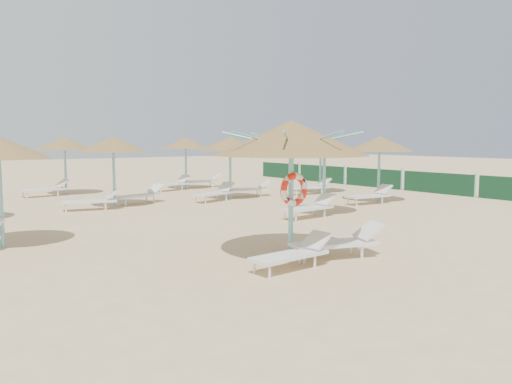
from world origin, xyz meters
TOP-DOWN VIEW (x-y plane):
  - ground at (0.00, 0.00)m, footprint 120.00×120.00m
  - main_palapa at (0.03, 0.09)m, footprint 3.31×3.31m
  - lounger_main_a at (-0.52, -0.68)m, footprint 1.84×0.66m
  - lounger_main_b at (0.88, -0.54)m, footprint 2.12×1.19m
  - palapa_field at (2.38, 10.09)m, footprint 19.10×14.18m
  - windbreak_fence at (14.00, 9.96)m, footprint 0.08×19.84m

SIDE VIEW (x-z plane):
  - ground at x=0.00m, z-range 0.00..0.00m
  - lounger_main_a at x=-0.52m, z-range -0.02..0.64m
  - lounger_main_b at x=0.88m, z-range -0.02..0.72m
  - windbreak_fence at x=14.00m, z-range -0.05..1.05m
  - palapa_field at x=2.38m, z-range 0.95..3.66m
  - main_palapa at x=0.03m, z-range 1.09..4.06m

